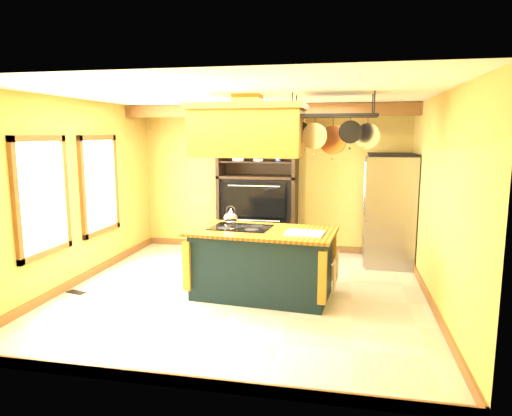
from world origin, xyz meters
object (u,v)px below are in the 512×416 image
(kitchen_island, at_px, (262,262))
(refrigerator, at_px, (389,212))
(pot_rack, at_px, (333,124))
(range_hood, at_px, (248,129))
(hutch, at_px, (258,202))

(kitchen_island, height_order, refrigerator, refrigerator)
(kitchen_island, relative_size, refrigerator, 1.10)
(refrigerator, bearing_deg, kitchen_island, -132.63)
(pot_rack, bearing_deg, refrigerator, 65.25)
(range_hood, bearing_deg, refrigerator, 44.40)
(range_hood, distance_m, hutch, 2.65)
(kitchen_island, distance_m, refrigerator, 2.70)
(kitchen_island, bearing_deg, hutch, 107.46)
(pot_rack, bearing_deg, kitchen_island, -179.27)
(hutch, bearing_deg, pot_rack, -58.25)
(hutch, bearing_deg, range_hood, -82.45)
(range_hood, bearing_deg, pot_rack, 0.65)
(pot_rack, distance_m, refrigerator, 2.57)
(kitchen_island, height_order, range_hood, range_hood)
(kitchen_island, bearing_deg, pot_rack, 5.83)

